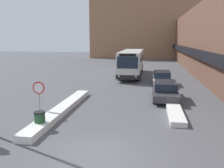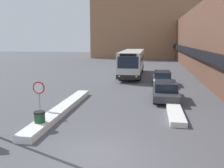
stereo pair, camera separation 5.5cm
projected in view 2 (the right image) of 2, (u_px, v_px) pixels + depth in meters
ground_plane at (98, 154)px, 10.28m from camera, size 160.00×160.00×0.00m
building_row_right at (216, 41)px, 31.26m from camera, size 5.50×60.00×8.93m
building_backdrop_far at (144, 25)px, 62.39m from camera, size 26.00×8.00×16.17m
snow_bank_left at (62, 109)px, 16.23m from camera, size 0.90×10.34×0.37m
snow_bank_right at (174, 108)px, 16.48m from camera, size 0.90×6.70×0.32m
city_bus at (132, 62)px, 31.92m from camera, size 2.56×12.01×3.22m
parked_car_front at (165, 90)px, 19.51m from camera, size 1.92×4.85×1.39m
parked_car_back at (162, 78)px, 25.93m from camera, size 1.88×4.87×1.38m
stop_sign at (39, 91)px, 15.25m from camera, size 0.76×0.08×2.12m
trash_bin at (40, 120)px, 13.08m from camera, size 0.59×0.59×0.95m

